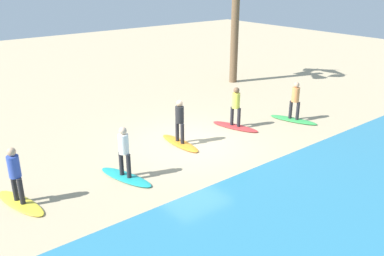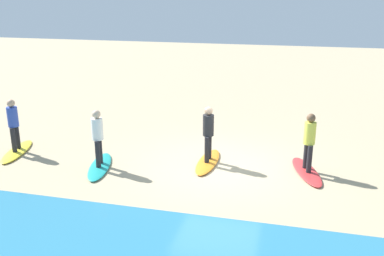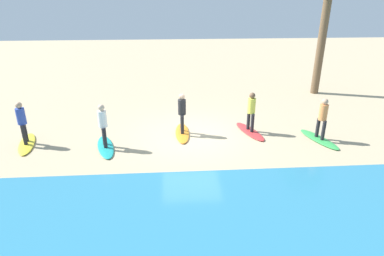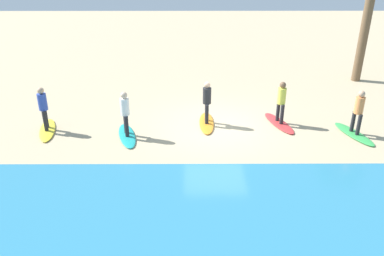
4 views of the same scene
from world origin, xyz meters
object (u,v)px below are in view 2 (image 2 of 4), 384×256
at_px(surfer_orange, 208,130).
at_px(surfer_yellow, 13,121).
at_px(surfboard_yellow, 17,151).
at_px(surfer_teal, 98,134).
at_px(surfboard_red, 306,171).
at_px(surfer_red, 309,138).
at_px(surfboard_teal, 100,166).
at_px(surfboard_orange, 208,162).

relative_size(surfer_orange, surfer_yellow, 1.00).
bearing_deg(surfboard_yellow, surfer_teal, 66.81).
distance_m(surfboard_red, surfer_red, 0.99).
relative_size(surfer_orange, surfboard_teal, 0.78).
relative_size(surfboard_teal, surfer_yellow, 1.28).
bearing_deg(surfer_orange, surfboard_teal, 20.57).
height_order(surfer_teal, surfboard_yellow, surfer_teal).
bearing_deg(surfboard_yellow, surfer_yellow, 75.85).
height_order(surfer_orange, surfboard_teal, surfer_orange).
bearing_deg(surfboard_yellow, surfboard_orange, 81.71).
distance_m(surfer_red, surfer_yellow, 8.89).
bearing_deg(surfboard_teal, surfer_yellow, -114.25).
distance_m(surfboard_yellow, surfer_yellow, 0.99).
xyz_separation_m(surfer_orange, surfboard_teal, (2.96, 1.11, -0.99)).
xyz_separation_m(surfboard_orange, surfer_orange, (0.00, 0.00, 0.99)).
distance_m(surfboard_teal, surfer_teal, 0.99).
xyz_separation_m(surfer_red, surfer_orange, (2.84, -0.03, 0.00)).
height_order(surfboard_red, surfboard_yellow, same).
height_order(surfboard_yellow, surfer_yellow, surfer_yellow).
distance_m(surfboard_red, surfer_teal, 5.98).
bearing_deg(surfer_orange, surfboard_yellow, 5.87).
relative_size(surfboard_red, surfer_yellow, 1.28).
distance_m(surfboard_orange, surfer_teal, 3.31).
height_order(surfboard_teal, surfer_teal, surfer_teal).
height_order(surfboard_red, surfer_orange, surfer_orange).
height_order(surfboard_teal, surfer_yellow, surfer_yellow).
relative_size(surfboard_red, surfer_teal, 1.28).
bearing_deg(surfer_yellow, surfboard_red, -176.21).
bearing_deg(surfer_orange, surfboard_red, 179.34).
bearing_deg(surfer_yellow, surfer_orange, -174.13).
relative_size(surfer_red, surfer_teal, 1.00).
xyz_separation_m(surfboard_red, surfer_yellow, (8.87, 0.59, 0.99)).
bearing_deg(surfer_yellow, surfer_teal, 170.97).
distance_m(surfboard_red, surfboard_teal, 5.89).
bearing_deg(surfer_orange, surfer_teal, 20.57).
height_order(surfer_teal, surfer_yellow, same).
xyz_separation_m(surfer_orange, surfer_yellow, (6.04, 0.62, 0.00)).
bearing_deg(surfer_red, surfboard_teal, 10.53).
height_order(surfboard_teal, surfboard_yellow, same).
xyz_separation_m(surfboard_orange, surfboard_teal, (2.96, 1.11, 0.00)).
height_order(surfer_red, surfer_teal, same).
bearing_deg(surfboard_orange, surfboard_red, 89.88).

